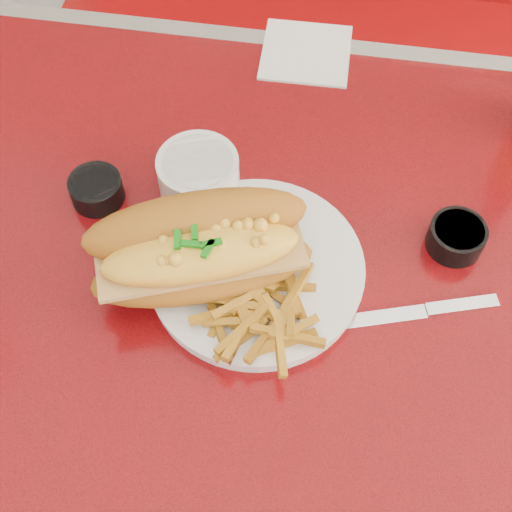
# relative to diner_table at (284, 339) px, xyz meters

# --- Properties ---
(ground) EXTENTS (8.00, 8.00, 0.00)m
(ground) POSITION_rel_diner_table_xyz_m (0.00, 0.00, -0.61)
(ground) COLOR silver
(ground) RESTS_ON ground
(diner_table) EXTENTS (1.23, 0.83, 0.77)m
(diner_table) POSITION_rel_diner_table_xyz_m (0.00, 0.00, 0.00)
(diner_table) COLOR red
(diner_table) RESTS_ON ground
(booth_bench_far) EXTENTS (1.20, 0.51, 0.90)m
(booth_bench_far) POSITION_rel_diner_table_xyz_m (0.00, 0.81, -0.32)
(booth_bench_far) COLOR maroon
(booth_bench_far) RESTS_ON ground
(dinner_plate) EXTENTS (0.30, 0.30, 0.02)m
(dinner_plate) POSITION_rel_diner_table_xyz_m (-0.04, 0.00, 0.17)
(dinner_plate) COLOR silver
(dinner_plate) RESTS_ON diner_table
(mac_hoagie) EXTENTS (0.28, 0.20, 0.11)m
(mac_hoagie) POSITION_rel_diner_table_xyz_m (-0.10, -0.02, 0.23)
(mac_hoagie) COLOR #AC671B
(mac_hoagie) RESTS_ON dinner_plate
(fries_pile) EXTENTS (0.13, 0.12, 0.03)m
(fries_pile) POSITION_rel_diner_table_xyz_m (-0.03, -0.06, 0.19)
(fries_pile) COLOR #C88B22
(fries_pile) RESTS_ON dinner_plate
(fork) EXTENTS (0.05, 0.16, 0.00)m
(fork) POSITION_rel_diner_table_xyz_m (-0.03, -0.04, 0.18)
(fork) COLOR silver
(fork) RESTS_ON dinner_plate
(gravy_ramekin) EXTENTS (0.11, 0.11, 0.06)m
(gravy_ramekin) POSITION_rel_diner_table_xyz_m (-0.13, 0.11, 0.19)
(gravy_ramekin) COLOR silver
(gravy_ramekin) RESTS_ON diner_table
(sauce_cup_left) EXTENTS (0.08, 0.08, 0.03)m
(sauce_cup_left) POSITION_rel_diner_table_xyz_m (-0.25, 0.08, 0.18)
(sauce_cup_left) COLOR black
(sauce_cup_left) RESTS_ON diner_table
(sauce_cup_right) EXTENTS (0.09, 0.09, 0.03)m
(sauce_cup_right) POSITION_rel_diner_table_xyz_m (0.19, 0.08, 0.18)
(sauce_cup_right) COLOR black
(sauce_cup_right) RESTS_ON diner_table
(knife) EXTENTS (0.22, 0.08, 0.01)m
(knife) POSITION_rel_diner_table_xyz_m (0.15, -0.02, 0.16)
(knife) COLOR silver
(knife) RESTS_ON diner_table
(paper_napkin) EXTENTS (0.13, 0.13, 0.00)m
(paper_napkin) POSITION_rel_diner_table_xyz_m (-0.03, 0.38, 0.16)
(paper_napkin) COLOR white
(paper_napkin) RESTS_ON diner_table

